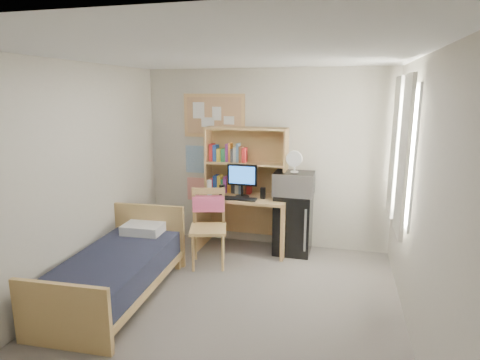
% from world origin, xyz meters
% --- Properties ---
extents(floor, '(3.60, 4.20, 0.02)m').
position_xyz_m(floor, '(0.00, 0.00, -0.01)').
color(floor, gray).
rests_on(floor, ground).
extents(ceiling, '(3.60, 4.20, 0.02)m').
position_xyz_m(ceiling, '(0.00, 0.00, 2.60)').
color(ceiling, white).
rests_on(ceiling, wall_back).
extents(wall_back, '(3.60, 0.04, 2.60)m').
position_xyz_m(wall_back, '(0.00, 2.10, 1.30)').
color(wall_back, beige).
rests_on(wall_back, floor).
extents(wall_front, '(3.60, 0.04, 2.60)m').
position_xyz_m(wall_front, '(0.00, -2.10, 1.30)').
color(wall_front, beige).
rests_on(wall_front, floor).
extents(wall_left, '(0.04, 4.20, 2.60)m').
position_xyz_m(wall_left, '(-1.80, 0.00, 1.30)').
color(wall_left, beige).
rests_on(wall_left, floor).
extents(wall_right, '(0.04, 4.20, 2.60)m').
position_xyz_m(wall_right, '(1.80, 0.00, 1.30)').
color(wall_right, beige).
rests_on(wall_right, floor).
extents(window_unit, '(0.10, 1.40, 1.70)m').
position_xyz_m(window_unit, '(1.75, 1.20, 1.60)').
color(window_unit, white).
rests_on(window_unit, wall_right).
extents(curtain_left, '(0.04, 0.55, 1.70)m').
position_xyz_m(curtain_left, '(1.72, 0.80, 1.60)').
color(curtain_left, white).
rests_on(curtain_left, wall_right).
extents(curtain_right, '(0.04, 0.55, 1.70)m').
position_xyz_m(curtain_right, '(1.72, 1.60, 1.60)').
color(curtain_right, white).
rests_on(curtain_right, wall_right).
extents(bulletin_board, '(0.94, 0.03, 0.64)m').
position_xyz_m(bulletin_board, '(-0.78, 2.08, 1.92)').
color(bulletin_board, tan).
rests_on(bulletin_board, wall_back).
extents(poster_wave, '(0.30, 0.01, 0.42)m').
position_xyz_m(poster_wave, '(-1.10, 2.09, 1.25)').
color(poster_wave, '#2969A4').
rests_on(poster_wave, wall_back).
extents(poster_japan, '(0.28, 0.01, 0.36)m').
position_xyz_m(poster_japan, '(-1.10, 2.09, 0.78)').
color(poster_japan, red).
rests_on(poster_japan, wall_back).
extents(desk, '(1.30, 0.67, 0.80)m').
position_xyz_m(desk, '(-0.25, 1.76, 0.40)').
color(desk, '#DEAE6C').
rests_on(desk, floor).
extents(desk_chair, '(0.63, 0.63, 1.02)m').
position_xyz_m(desk_chair, '(-0.56, 1.09, 0.51)').
color(desk_chair, tan).
rests_on(desk_chair, floor).
extents(mini_fridge, '(0.52, 0.52, 0.86)m').
position_xyz_m(mini_fridge, '(0.47, 1.83, 0.43)').
color(mini_fridge, black).
rests_on(mini_fridge, floor).
extents(bed, '(1.00, 1.87, 0.50)m').
position_xyz_m(bed, '(-1.28, -0.01, 0.25)').
color(bed, '#1A1D2F').
rests_on(bed, floor).
extents(hutch, '(1.19, 0.33, 0.97)m').
position_xyz_m(hutch, '(-0.25, 1.91, 1.29)').
color(hutch, '#DEAE6C').
rests_on(hutch, desk).
extents(monitor, '(0.43, 0.04, 0.46)m').
position_xyz_m(monitor, '(-0.25, 1.70, 1.03)').
color(monitor, black).
rests_on(monitor, desk).
extents(keyboard, '(0.48, 0.16, 0.02)m').
position_xyz_m(keyboard, '(-0.26, 1.56, 0.81)').
color(keyboard, black).
rests_on(keyboard, desk).
extents(speaker_left, '(0.07, 0.07, 0.16)m').
position_xyz_m(speaker_left, '(-0.55, 1.71, 0.88)').
color(speaker_left, black).
rests_on(speaker_left, desk).
extents(speaker_right, '(0.07, 0.07, 0.16)m').
position_xyz_m(speaker_right, '(0.05, 1.69, 0.88)').
color(speaker_right, black).
rests_on(speaker_right, desk).
extents(water_bottle, '(0.07, 0.07, 0.23)m').
position_xyz_m(water_bottle, '(-0.73, 1.67, 0.92)').
color(water_bottle, white).
rests_on(water_bottle, desk).
extents(hoodie, '(0.44, 0.24, 0.20)m').
position_xyz_m(hoodie, '(-0.61, 1.28, 0.79)').
color(hoodie, '#FF6193').
rests_on(hoodie, desk_chair).
extents(microwave, '(0.55, 0.43, 0.32)m').
position_xyz_m(microwave, '(0.47, 1.81, 1.02)').
color(microwave, '#B9B9BE').
rests_on(microwave, mini_fridge).
extents(desk_fan, '(0.22, 0.22, 0.27)m').
position_xyz_m(desk_fan, '(0.47, 1.81, 1.31)').
color(desk_fan, white).
rests_on(desk_fan, microwave).
extents(pillow, '(0.50, 0.36, 0.12)m').
position_xyz_m(pillow, '(-1.31, 0.74, 0.56)').
color(pillow, white).
rests_on(pillow, bed).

